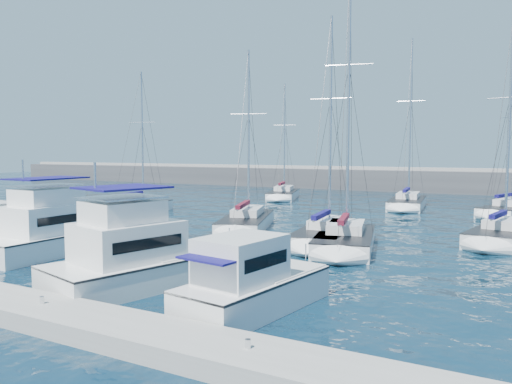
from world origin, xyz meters
The scene contains 16 objects.
ground centered at (0.00, 0.00, 0.00)m, with size 220.00×220.00×0.00m, color black.
breakwater centered at (0.00, 52.00, 1.05)m, with size 160.00×6.00×4.45m.
dock centered at (0.00, -11.00, 0.30)m, with size 40.00×2.20×0.60m, color gray.
dock_cleat_centre centered at (0.00, -11.00, 0.72)m, with size 0.16×0.16×0.25m, color silver.
dock_cleat_near_stbd centered at (8.00, -11.00, 0.72)m, with size 0.16×0.16×0.25m, color silver.
motor_yacht_port_inner centered at (-9.08, -2.42, 1.13)m, with size 3.49×10.52×4.69m.
motor_yacht_stbd_inner centered at (-0.16, -5.87, 1.13)m, with size 5.74×9.32×4.69m.
motor_yacht_stbd_outer centered at (5.70, -6.76, 0.94)m, with size 3.49×6.72×3.20m.
sailboat_mid_a centered at (-17.19, 13.03, 0.51)m, with size 4.97×8.77×13.40m.
sailboat_mid_b centered at (-4.03, 9.99, 0.50)m, with size 5.99×9.63×13.60m.
sailboat_mid_c centered at (3.31, 7.19, 0.53)m, with size 3.92×8.19×14.43m.
sailboat_mid_d centered at (4.93, 6.05, 0.56)m, with size 4.92×8.41×17.40m.
sailboat_mid_e centered at (12.98, 12.28, 0.53)m, with size 4.23×7.60×14.50m.
sailboat_back_a centered at (-11.83, 32.63, 0.51)m, with size 5.55×9.12×14.28m.
sailboat_back_b centered at (3.57, 29.75, 0.54)m, with size 4.17×9.52×17.47m.
sailboat_back_c centered at (12.87, 27.01, 0.52)m, with size 5.14×7.85×13.98m.
Camera 1 is at (14.25, -21.98, 5.73)m, focal length 35.00 mm.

